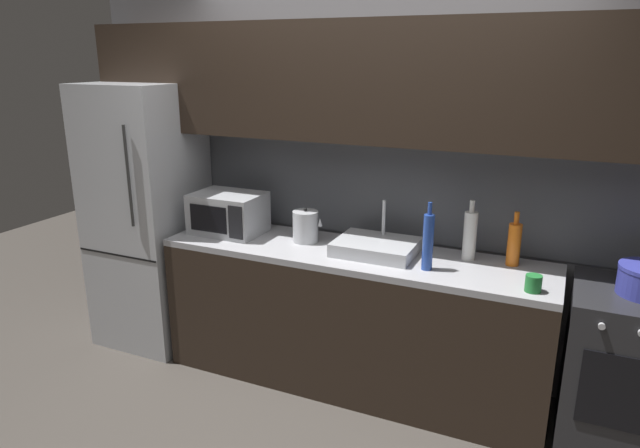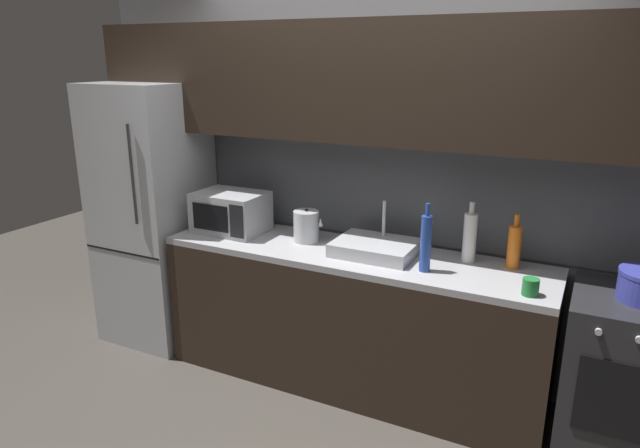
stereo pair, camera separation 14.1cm
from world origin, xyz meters
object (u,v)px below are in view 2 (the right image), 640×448
(refrigerator, at_px, (153,214))
(wine_bottle_blue, at_px, (426,243))
(microwave, at_px, (231,212))
(kettle, at_px, (306,226))
(oven_range, at_px, (625,380))
(wine_bottle_white, at_px, (470,237))
(mug_green, at_px, (531,287))
(wine_bottle_orange, at_px, (514,246))

(refrigerator, bearing_deg, wine_bottle_blue, -2.94)
(microwave, distance_m, kettle, 0.56)
(oven_range, relative_size, wine_bottle_blue, 2.32)
(kettle, bearing_deg, microwave, -175.64)
(wine_bottle_blue, relative_size, wine_bottle_white, 1.09)
(oven_range, relative_size, microwave, 1.96)
(wine_bottle_white, xyz_separation_m, mug_green, (0.39, -0.35, -0.11))
(mug_green, bearing_deg, wine_bottle_white, 138.11)
(microwave, height_order, wine_bottle_orange, wine_bottle_orange)
(microwave, distance_m, mug_green, 1.97)
(oven_range, distance_m, wine_bottle_blue, 1.23)
(wine_bottle_orange, height_order, wine_bottle_white, wine_bottle_white)
(kettle, bearing_deg, wine_bottle_blue, -11.35)
(microwave, height_order, wine_bottle_white, wine_bottle_white)
(oven_range, height_order, mug_green, mug_green)
(refrigerator, height_order, kettle, refrigerator)
(wine_bottle_white, bearing_deg, wine_bottle_orange, 1.61)
(wine_bottle_orange, bearing_deg, kettle, -175.25)
(refrigerator, relative_size, wine_bottle_blue, 4.83)
(refrigerator, relative_size, wine_bottle_orange, 5.98)
(mug_green, bearing_deg, microwave, 173.98)
(oven_range, relative_size, mug_green, 10.25)
(refrigerator, distance_m, kettle, 1.24)
(microwave, relative_size, wine_bottle_blue, 1.19)
(wine_bottle_orange, xyz_separation_m, mug_green, (0.14, -0.35, -0.08))
(wine_bottle_blue, bearing_deg, wine_bottle_white, 55.57)
(refrigerator, distance_m, mug_green, 2.64)
(oven_range, distance_m, mug_green, 0.72)
(oven_range, xyz_separation_m, wine_bottle_blue, (-1.06, -0.11, 0.61))
(refrigerator, bearing_deg, mug_green, -4.07)
(wine_bottle_blue, bearing_deg, wine_bottle_orange, 32.41)
(wine_bottle_blue, bearing_deg, oven_range, 5.68)
(microwave, xyz_separation_m, wine_bottle_white, (1.57, 0.14, 0.01))
(oven_range, height_order, wine_bottle_white, wine_bottle_white)
(oven_range, height_order, microwave, microwave)
(wine_bottle_white, bearing_deg, oven_range, -10.35)
(microwave, relative_size, wine_bottle_orange, 1.47)
(microwave, relative_size, wine_bottle_white, 1.29)
(wine_bottle_blue, distance_m, wine_bottle_orange, 0.51)
(microwave, bearing_deg, oven_range, -0.46)
(refrigerator, xyz_separation_m, mug_green, (2.64, -0.19, 0.01))
(oven_range, height_order, wine_bottle_blue, wine_bottle_blue)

